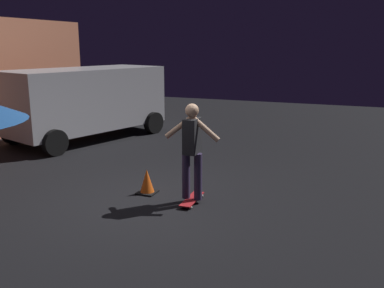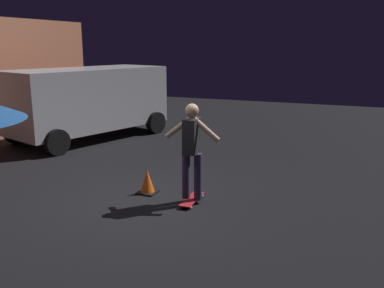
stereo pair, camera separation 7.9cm
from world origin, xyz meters
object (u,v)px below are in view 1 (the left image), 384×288
skater (192,145)px  skateboard_ridden (192,199)px  parked_van (86,99)px  traffic_cone (147,182)px

skater → skateboard_ridden: bearing=0.0°
parked_van → traffic_cone: 5.31m
skateboard_ridden → skater: 0.98m
skateboard_ridden → parked_van: bearing=52.1°
parked_van → skateboard_ridden: size_ratio=6.30×
skateboard_ridden → skater: (-0.00, 0.00, 0.98)m
skater → traffic_cone: size_ratio=3.63×
parked_van → skateboard_ridden: parked_van is taller
parked_van → skater: 6.03m
parked_van → traffic_cone: size_ratio=10.78×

